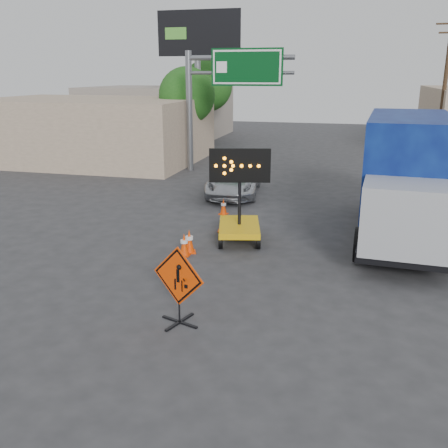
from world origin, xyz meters
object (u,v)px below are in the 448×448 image
at_px(pickup_truck, 234,180).
at_px(construction_sign, 179,284).
at_px(box_truck, 405,184).
at_px(arrow_board, 239,221).

bearing_deg(pickup_truck, construction_sign, -88.87).
height_order(pickup_truck, box_truck, box_truck).
relative_size(construction_sign, box_truck, 0.21).
bearing_deg(construction_sign, box_truck, 75.30).
relative_size(arrow_board, box_truck, 0.36).
relative_size(construction_sign, arrow_board, 0.59).
bearing_deg(arrow_board, pickup_truck, 91.49).
xyz_separation_m(arrow_board, box_truck, (5.42, 1.97, 1.19)).
height_order(construction_sign, box_truck, box_truck).
height_order(arrow_board, pickup_truck, arrow_board).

